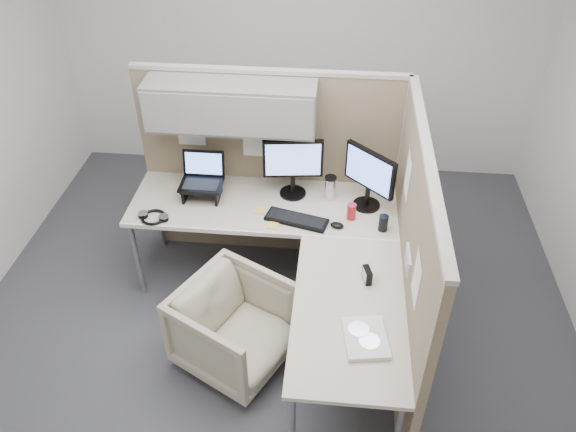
# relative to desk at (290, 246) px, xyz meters

# --- Properties ---
(ground) EXTENTS (4.50, 4.50, 0.00)m
(ground) POSITION_rel_desk_xyz_m (-0.12, -0.13, -0.69)
(ground) COLOR #3A3A3F
(ground) RESTS_ON ground
(partition_back) EXTENTS (2.00, 0.36, 1.63)m
(partition_back) POSITION_rel_desk_xyz_m (-0.34, 0.70, 0.41)
(partition_back) COLOR #877458
(partition_back) RESTS_ON ground
(partition_right) EXTENTS (0.07, 2.03, 1.63)m
(partition_right) POSITION_rel_desk_xyz_m (0.78, -0.19, 0.13)
(partition_right) COLOR #877458
(partition_right) RESTS_ON ground
(desk) EXTENTS (2.00, 1.98, 0.73)m
(desk) POSITION_rel_desk_xyz_m (0.00, 0.00, 0.00)
(desk) COLOR beige
(desk) RESTS_ON ground
(office_chair) EXTENTS (0.88, 0.89, 0.70)m
(office_chair) POSITION_rel_desk_xyz_m (-0.33, -0.44, -0.34)
(office_chair) COLOR #BDB296
(office_chair) RESTS_ON ground
(monitor_left) EXTENTS (0.44, 0.20, 0.47)m
(monitor_left) POSITION_rel_desk_xyz_m (-0.03, 0.55, 0.32)
(monitor_left) COLOR black
(monitor_left) RESTS_ON desk
(monitor_right) EXTENTS (0.35, 0.33, 0.47)m
(monitor_right) POSITION_rel_desk_xyz_m (0.52, 0.46, 0.32)
(monitor_right) COLOR black
(monitor_right) RESTS_ON desk
(laptop_station) EXTENTS (0.31, 0.27, 0.33)m
(laptop_station) POSITION_rel_desk_xyz_m (-0.70, 0.47, 0.17)
(laptop_station) COLOR black
(laptop_station) RESTS_ON desk
(keyboard) EXTENTS (0.47, 0.26, 0.02)m
(keyboard) POSITION_rel_desk_xyz_m (0.03, 0.23, 0.05)
(keyboard) COLOR black
(keyboard) RESTS_ON desk
(mouse) EXTENTS (0.11, 0.08, 0.03)m
(mouse) POSITION_rel_desk_xyz_m (0.32, 0.18, 0.06)
(mouse) COLOR black
(mouse) RESTS_ON desk
(travel_mug) EXTENTS (0.09, 0.09, 0.19)m
(travel_mug) POSITION_rel_desk_xyz_m (0.25, 0.53, 0.14)
(travel_mug) COLOR silver
(travel_mug) RESTS_ON desk
(soda_can_green) EXTENTS (0.07, 0.07, 0.12)m
(soda_can_green) POSITION_rel_desk_xyz_m (0.63, 0.19, 0.10)
(soda_can_green) COLOR black
(soda_can_green) RESTS_ON desk
(soda_can_silver) EXTENTS (0.07, 0.07, 0.12)m
(soda_can_silver) POSITION_rel_desk_xyz_m (0.41, 0.30, 0.10)
(soda_can_silver) COLOR #B21E1E
(soda_can_silver) RESTS_ON desk
(sticky_note_d) EXTENTS (0.08, 0.08, 0.01)m
(sticky_note_d) POSITION_rel_desk_xyz_m (-0.25, 0.32, 0.05)
(sticky_note_d) COLOR yellow
(sticky_note_d) RESTS_ON desk
(sticky_note_b) EXTENTS (0.08, 0.08, 0.01)m
(sticky_note_b) POSITION_rel_desk_xyz_m (-0.13, 0.15, 0.05)
(sticky_note_b) COLOR yellow
(sticky_note_b) RESTS_ON desk
(headphones) EXTENTS (0.23, 0.20, 0.03)m
(headphones) POSITION_rel_desk_xyz_m (-1.00, 0.15, 0.06)
(headphones) COLOR black
(headphones) RESTS_ON desk
(paper_stack) EXTENTS (0.28, 0.33, 0.03)m
(paper_stack) POSITION_rel_desk_xyz_m (0.50, -0.81, 0.06)
(paper_stack) COLOR white
(paper_stack) RESTS_ON desk
(desk_clock) EXTENTS (0.06, 0.10, 0.10)m
(desk_clock) POSITION_rel_desk_xyz_m (0.52, -0.33, 0.09)
(desk_clock) COLOR black
(desk_clock) RESTS_ON desk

